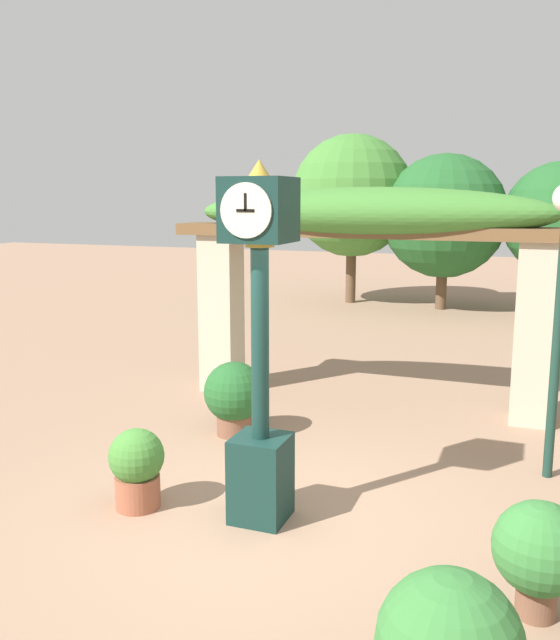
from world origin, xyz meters
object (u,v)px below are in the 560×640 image
at_px(potted_plant_near_right, 540,552).
at_px(potted_plant_far_left, 137,466).
at_px(potted_plant_near_left, 234,395).
at_px(pedestal_clock, 260,350).

relative_size(potted_plant_near_right, potted_plant_far_left, 1.09).
distance_m(potted_plant_near_right, potted_plant_far_left, 3.64).
bearing_deg(potted_plant_near_right, potted_plant_near_left, 143.43).
xyz_separation_m(pedestal_clock, potted_plant_near_right, (2.40, -0.68, -1.12)).
height_order(potted_plant_near_left, potted_plant_far_left, potted_plant_near_left).
xyz_separation_m(potted_plant_near_left, potted_plant_near_right, (3.58, -2.66, -0.01)).
xyz_separation_m(pedestal_clock, potted_plant_far_left, (-1.20, -0.20, -1.20)).
bearing_deg(potted_plant_near_right, pedestal_clock, 164.23).
relative_size(potted_plant_near_left, potted_plant_far_left, 1.19).
relative_size(potted_plant_near_left, potted_plant_near_right, 1.09).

